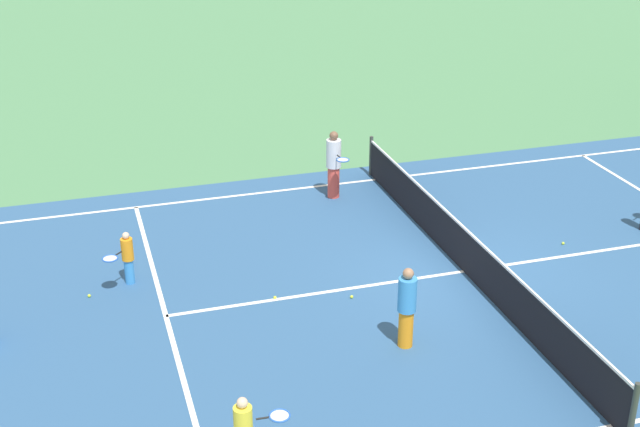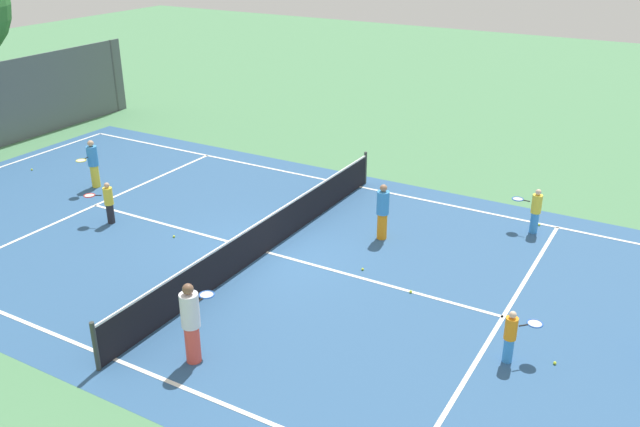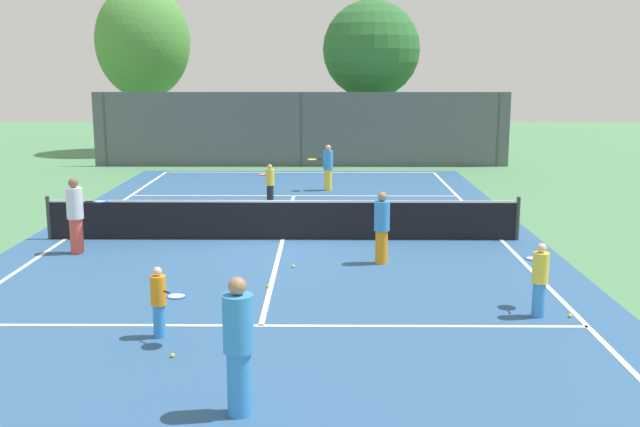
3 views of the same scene
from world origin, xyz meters
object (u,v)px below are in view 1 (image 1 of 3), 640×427
player_3 (334,164)px  tennis_ball_2 (89,296)px  player_5 (127,257)px  tennis_ball_0 (352,297)px  player_6 (407,307)px  tennis_ball_4 (275,297)px  tennis_ball_3 (563,243)px

player_3 → tennis_ball_2: bearing=-61.1°
player_5 → tennis_ball_0: player_5 is taller
player_5 → player_6: 6.06m
tennis_ball_2 → tennis_ball_4: size_ratio=1.00×
tennis_ball_0 → tennis_ball_3: 5.51m
player_3 → tennis_ball_3: 5.98m
player_5 → tennis_ball_0: size_ratio=17.77×
tennis_ball_2 → tennis_ball_3: 10.55m
player_3 → tennis_ball_0: bearing=-13.7°
player_5 → tennis_ball_3: size_ratio=17.77×
player_5 → player_6: (3.89, 4.65, 0.21)m
tennis_ball_2 → player_3: bearing=118.9°
player_3 → tennis_ball_2: 7.30m
tennis_ball_0 → tennis_ball_3: size_ratio=1.00×
player_6 → tennis_ball_4: size_ratio=24.32×
tennis_ball_0 → player_5: bearing=-114.6°
tennis_ball_0 → tennis_ball_2: 5.35m
tennis_ball_0 → tennis_ball_4: bearing=-106.0°
player_3 → tennis_ball_0: size_ratio=26.90×
tennis_ball_2 → tennis_ball_4: 3.79m
player_6 → tennis_ball_4: (-2.37, -1.88, -0.79)m
player_6 → tennis_ball_3: 5.86m
tennis_ball_0 → tennis_ball_2: same height
player_6 → player_3: bearing=173.0°
player_5 → tennis_ball_2: bearing=-67.2°
tennis_ball_2 → tennis_ball_0: bearing=72.6°
tennis_ball_3 → player_3: bearing=-134.9°
tennis_ball_0 → player_6: bearing=11.1°
tennis_ball_2 → player_5: bearing=112.8°
player_6 → tennis_ball_4: 3.12m
player_3 → tennis_ball_4: bearing=-30.4°
player_5 → player_6: player_6 is taller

